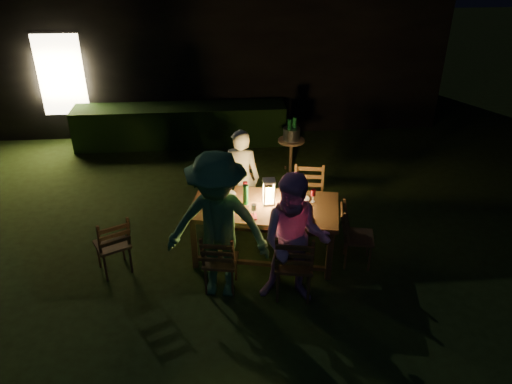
{
  "coord_description": "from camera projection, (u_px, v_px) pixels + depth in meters",
  "views": [
    {
      "loc": [
        0.23,
        -5.81,
        4.11
      ],
      "look_at": [
        0.72,
        0.02,
        0.86
      ],
      "focal_mm": 35.0,
      "sensor_mm": 36.0,
      "label": 1
    }
  ],
  "objects": [
    {
      "name": "ice_bucket",
      "position": [
        292.0,
        134.0,
        8.77
      ],
      "size": [
        0.3,
        0.3,
        0.22
      ],
      "primitive_type": "cylinder",
      "color": "#A5A8AD",
      "rests_on": "side_table"
    },
    {
      "name": "chair_near_left",
      "position": [
        221.0,
        271.0,
        6.16
      ],
      "size": [
        0.47,
        0.5,
        0.9
      ],
      "rotation": [
        0.0,
        0.0,
        -0.18
      ],
      "color": "#543B1C",
      "rests_on": "ground"
    },
    {
      "name": "wineglass_e",
      "position": [
        254.0,
        211.0,
        6.23
      ],
      "size": [
        0.06,
        0.06,
        0.18
      ],
      "primitive_type": null,
      "color": "silver",
      "rests_on": "dining_table"
    },
    {
      "name": "wineglass_b",
      "position": [
        208.0,
        200.0,
        6.45
      ],
      "size": [
        0.06,
        0.06,
        0.18
      ],
      "primitive_type": null,
      "color": "#59070F",
      "rests_on": "dining_table"
    },
    {
      "name": "lantern",
      "position": [
        269.0,
        193.0,
        6.48
      ],
      "size": [
        0.16,
        0.16,
        0.35
      ],
      "color": "white",
      "rests_on": "dining_table"
    },
    {
      "name": "person_house_side",
      "position": [
        241.0,
        177.0,
        7.3
      ],
      "size": [
        0.61,
        0.47,
        1.51
      ],
      "primitive_type": "imported",
      "rotation": [
        0.0,
        0.0,
        2.92
      ],
      "color": "beige",
      "rests_on": "ground"
    },
    {
      "name": "garden_envelope",
      "position": [
        203.0,
        40.0,
        11.63
      ],
      "size": [
        40.0,
        40.0,
        3.2
      ],
      "color": "black",
      "rests_on": "ground"
    },
    {
      "name": "bottle_bucket_b",
      "position": [
        294.0,
        130.0,
        8.79
      ],
      "size": [
        0.07,
        0.07,
        0.32
      ],
      "primitive_type": "cylinder",
      "color": "#0F471E",
      "rests_on": "side_table"
    },
    {
      "name": "wineglass_c",
      "position": [
        286.0,
        212.0,
        6.19
      ],
      "size": [
        0.06,
        0.06,
        0.18
      ],
      "primitive_type": null,
      "color": "#59070F",
      "rests_on": "dining_table"
    },
    {
      "name": "napkin_right",
      "position": [
        306.0,
        220.0,
        6.19
      ],
      "size": [
        0.18,
        0.14,
        0.01
      ],
      "primitive_type": "cube",
      "color": "red",
      "rests_on": "dining_table"
    },
    {
      "name": "wineglass_a",
      "position": [
        245.0,
        188.0,
        6.75
      ],
      "size": [
        0.06,
        0.06,
        0.18
      ],
      "primitive_type": null,
      "color": "#59070F",
      "rests_on": "dining_table"
    },
    {
      "name": "person_opp_left",
      "position": [
        218.0,
        227.0,
        5.79
      ],
      "size": [
        1.35,
        0.95,
        1.89
      ],
      "primitive_type": "imported",
      "rotation": [
        0.0,
        0.0,
        -0.22
      ],
      "color": "#3A7444",
      "rests_on": "ground"
    },
    {
      "name": "dining_table",
      "position": [
        265.0,
        210.0,
        6.55
      ],
      "size": [
        2.08,
        1.35,
        0.8
      ],
      "rotation": [
        0.0,
        0.0,
        -0.22
      ],
      "color": "#543B1C",
      "rests_on": "ground"
    },
    {
      "name": "person_opp_right",
      "position": [
        295.0,
        241.0,
        5.73
      ],
      "size": [
        0.93,
        0.8,
        1.68
      ],
      "primitive_type": "imported",
      "rotation": [
        0.0,
        0.0,
        -0.22
      ],
      "color": "#DA96CF",
      "rests_on": "ground"
    },
    {
      "name": "bottle_table",
      "position": [
        246.0,
        195.0,
        6.48
      ],
      "size": [
        0.07,
        0.07,
        0.28
      ],
      "primitive_type": "cylinder",
      "color": "#0F471E",
      "rests_on": "dining_table"
    },
    {
      "name": "chair_end",
      "position": [
        356.0,
        246.0,
        6.62
      ],
      "size": [
        0.51,
        0.49,
        0.9
      ],
      "rotation": [
        0.0,
        0.0,
        -1.79
      ],
      "color": "#543B1C",
      "rests_on": "ground"
    },
    {
      "name": "plate_far_right",
      "position": [
        300.0,
        199.0,
        6.65
      ],
      "size": [
        0.25,
        0.25,
        0.01
      ],
      "primitive_type": "cylinder",
      "color": "white",
      "rests_on": "dining_table"
    },
    {
      "name": "chair_far_right",
      "position": [
        308.0,
        211.0,
        7.36
      ],
      "size": [
        0.51,
        0.54,
        0.98
      ],
      "rotation": [
        0.0,
        0.0,
        2.97
      ],
      "color": "#543B1C",
      "rests_on": "ground"
    },
    {
      "name": "plate_far_left",
      "position": [
        226.0,
        194.0,
        6.77
      ],
      "size": [
        0.25,
        0.25,
        0.01
      ],
      "primitive_type": "cylinder",
      "color": "white",
      "rests_on": "dining_table"
    },
    {
      "name": "napkin_left",
      "position": [
        250.0,
        217.0,
        6.25
      ],
      "size": [
        0.18,
        0.14,
        0.01
      ],
      "primitive_type": "cube",
      "color": "red",
      "rests_on": "dining_table"
    },
    {
      "name": "phone",
      "position": [
        213.0,
        213.0,
        6.33
      ],
      "size": [
        0.14,
        0.07,
        0.01
      ],
      "primitive_type": "cube",
      "color": "black",
      "rests_on": "dining_table"
    },
    {
      "name": "plate_near_left",
      "position": [
        220.0,
        210.0,
        6.39
      ],
      "size": [
        0.25,
        0.25,
        0.01
      ],
      "primitive_type": "cylinder",
      "color": "white",
      "rests_on": "dining_table"
    },
    {
      "name": "side_table",
      "position": [
        291.0,
        144.0,
        8.86
      ],
      "size": [
        0.47,
        0.47,
        0.64
      ],
      "color": "olive",
      "rests_on": "ground"
    },
    {
      "name": "chair_spare",
      "position": [
        114.0,
        254.0,
        6.46
      ],
      "size": [
        0.55,
        0.57,
        0.9
      ],
      "rotation": [
        0.0,
        0.0,
        0.46
      ],
      "color": "#543B1C",
      "rests_on": "ground"
    },
    {
      "name": "chair_far_left",
      "position": [
        241.0,
        207.0,
        7.48
      ],
      "size": [
        0.5,
        0.53,
        0.95
      ],
      "rotation": [
        0.0,
        0.0,
        2.94
      ],
      "color": "#543B1C",
      "rests_on": "ground"
    },
    {
      "name": "chair_near_right",
      "position": [
        294.0,
        275.0,
        6.03
      ],
      "size": [
        0.53,
        0.56,
        1.01
      ],
      "rotation": [
        0.0,
        0.0,
        -0.18
      ],
      "color": "#543B1C",
      "rests_on": "ground"
    },
    {
      "name": "plate_near_right",
      "position": [
        298.0,
        216.0,
        6.27
      ],
      "size": [
        0.25,
        0.25,
        0.01
      ],
      "primitive_type": "cylinder",
      "color": "white",
      "rests_on": "dining_table"
    },
    {
      "name": "bottle_bucket_a",
      "position": [
        289.0,
        132.0,
        8.71
      ],
      "size": [
        0.07,
        0.07,
        0.32
      ],
      "primitive_type": "cylinder",
      "color": "#0F471E",
      "rests_on": "side_table"
    },
    {
      "name": "wineglass_d",
      "position": [
        313.0,
        196.0,
        6.56
      ],
      "size": [
        0.06,
        0.06,
        0.18
      ],
      "primitive_type": null,
      "color": "#59070F",
      "rests_on": "dining_table"
    }
  ]
}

